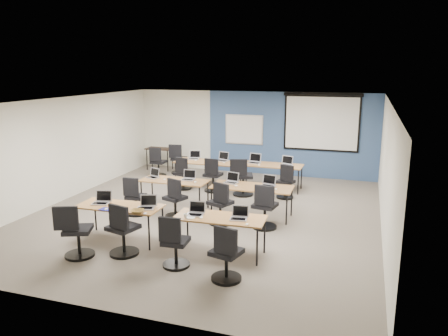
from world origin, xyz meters
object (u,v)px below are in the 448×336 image
(task_chair_5, at_px, (175,201))
(laptop_11, at_px, (287,163))
(projector_screen, at_px, (322,119))
(training_table_front_right, at_px, (220,219))
(training_table_front_left, at_px, (120,208))
(task_chair_0, at_px, (76,236))
(laptop_10, at_px, (255,161))
(task_chair_4, at_px, (135,199))
(task_chair_7, at_px, (265,210))
(laptop_4, at_px, (153,175))
(laptop_8, at_px, (194,157))
(training_table_mid_left, at_px, (174,182))
(training_table_mid_right, at_px, (252,188))
(task_chair_3, at_px, (226,258))
(laptop_6, at_px, (232,180))
(training_table_back_left, at_px, (207,163))
(laptop_9, at_px, (223,159))
(task_chair_1, at_px, (123,234))
(spare_chair_a, at_px, (178,161))
(task_chair_2, at_px, (174,246))
(whiteboard, at_px, (244,130))
(laptop_1, at_px, (147,205))
(task_chair_8, at_px, (183,176))
(task_chair_6, at_px, (220,207))
(task_chair_9, at_px, (213,178))
(training_table_back_right, at_px, (271,166))
(laptop_0, at_px, (102,200))
(laptop_2, at_px, (196,212))
(task_chair_10, at_px, (242,180))
(laptop_3, at_px, (239,216))
(task_chair_11, at_px, (286,184))
(spare_chair_b, at_px, (158,164))
(laptop_5, at_px, (188,177))
(utility_table, at_px, (159,151))

(task_chair_5, relative_size, laptop_11, 2.83)
(projector_screen, height_order, training_table_front_right, projector_screen)
(training_table_front_left, distance_m, task_chair_0, 1.09)
(task_chair_0, xyz_separation_m, laptop_10, (1.91, 5.80, 0.37))
(task_chair_0, height_order, task_chair_4, task_chair_0)
(training_table_front_right, distance_m, task_chair_7, 1.65)
(laptop_4, height_order, task_chair_5, task_chair_5)
(laptop_8, bearing_deg, task_chair_4, -109.01)
(training_table_mid_left, xyz_separation_m, training_table_mid_right, (1.97, 0.03, 0.01))
(task_chair_3, distance_m, laptop_6, 3.62)
(training_table_back_left, relative_size, laptop_9, 5.45)
(task_chair_1, bearing_deg, spare_chair_a, 119.59)
(task_chair_2, bearing_deg, whiteboard, 92.21)
(laptop_1, bearing_deg, laptop_10, 59.59)
(training_table_mid_left, relative_size, task_chair_3, 1.68)
(task_chair_8, bearing_deg, laptop_4, -80.83)
(laptop_1, relative_size, laptop_8, 0.99)
(task_chair_6, bearing_deg, whiteboard, 122.68)
(task_chair_3, relative_size, laptop_11, 2.89)
(task_chair_1, height_order, task_chair_9, task_chair_1)
(task_chair_0, bearing_deg, spare_chair_a, 75.61)
(laptop_9, distance_m, laptop_10, 0.97)
(laptop_6, bearing_deg, task_chair_2, -77.97)
(training_table_back_right, bearing_deg, laptop_8, 179.45)
(laptop_0, distance_m, laptop_2, 2.09)
(projector_screen, xyz_separation_m, laptop_9, (-2.68, -1.68, -1.09))
(task_chair_2, distance_m, task_chair_10, 4.66)
(laptop_9, bearing_deg, laptop_4, -95.88)
(training_table_back_left, bearing_deg, task_chair_9, -57.14)
(projector_screen, distance_m, task_chair_7, 5.19)
(task_chair_2, relative_size, laptop_6, 3.03)
(laptop_3, height_order, task_chair_10, task_chair_10)
(whiteboard, height_order, spare_chair_a, whiteboard)
(task_chair_0, xyz_separation_m, task_chair_1, (0.78, 0.34, 0.00))
(laptop_8, bearing_deg, task_chair_11, -31.54)
(laptop_2, height_order, task_chair_4, laptop_2)
(laptop_6, xyz_separation_m, spare_chair_a, (-2.85, 3.19, -0.38))
(training_table_back_left, distance_m, task_chair_8, 0.86)
(task_chair_9, height_order, spare_chair_a, spare_chair_a)
(task_chair_5, height_order, spare_chair_b, task_chair_5)
(training_table_front_left, relative_size, training_table_front_right, 1.02)
(laptop_3, height_order, laptop_10, laptop_10)
(laptop_2, distance_m, laptop_5, 2.67)
(training_table_front_right, relative_size, task_chair_6, 1.70)
(task_chair_8, bearing_deg, spare_chair_a, 130.65)
(laptop_2, bearing_deg, training_table_back_left, 100.22)
(laptop_2, xyz_separation_m, laptop_6, (-0.05, 2.47, 0.00))
(laptop_1, xyz_separation_m, laptop_3, (1.92, -0.04, -0.00))
(utility_table, bearing_deg, training_table_mid_left, -58.69)
(task_chair_0, bearing_deg, task_chair_3, -22.76)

